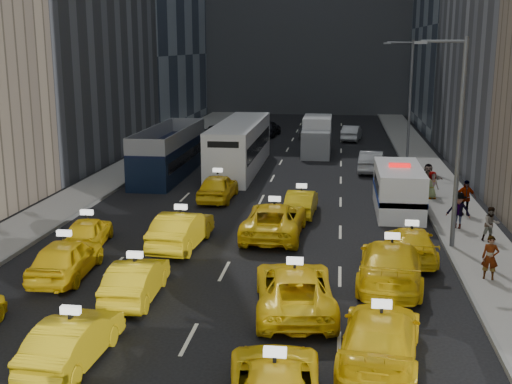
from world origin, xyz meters
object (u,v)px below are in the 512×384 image
Objects in this scene: nypd_van at (398,190)px; box_truck at (317,136)px; city_bus at (240,146)px; pedestrian_0 at (490,258)px; double_decker at (169,152)px.

nypd_van is 18.47m from box_truck.
city_bus is 8.08× the size of pedestrian_0.
city_bus reaches higher than box_truck.
box_truck is (-4.97, 17.79, 0.28)m from nypd_van.
double_decker is at bearing 148.11° from pedestrian_0.
box_truck is at bearing 100.79° from nypd_van.
double_decker is 13.79m from box_truck.
city_bus reaches higher than pedestrian_0.
box_truck is at bearing 119.73° from pedestrian_0.
double_decker is 24.80m from pedestrian_0.
city_bus is at bearing 129.22° from nypd_van.
double_decker is 0.83× the size of city_bus.
box_truck is 3.92× the size of pedestrian_0.
nypd_van reaches higher than pedestrian_0.
double_decker is at bearing -156.29° from city_bus.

